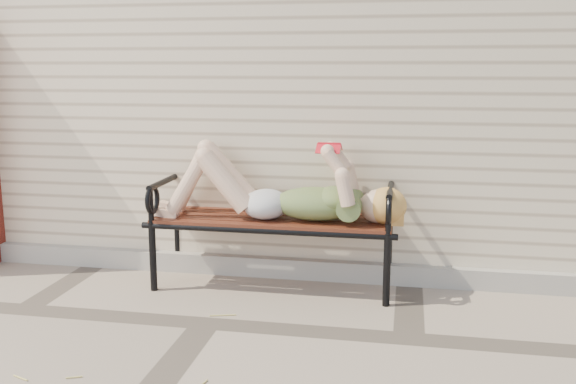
# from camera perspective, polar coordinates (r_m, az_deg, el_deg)

# --- Properties ---
(ground) EXTENTS (80.00, 80.00, 0.00)m
(ground) POSITION_cam_1_polar(r_m,az_deg,el_deg) (4.13, -7.29, -11.50)
(ground) COLOR gray
(ground) RESTS_ON ground
(house_wall) EXTENTS (8.00, 4.00, 3.00)m
(house_wall) POSITION_cam_1_polar(r_m,az_deg,el_deg) (6.73, 0.36, 10.44)
(house_wall) COLOR beige
(house_wall) RESTS_ON ground
(foundation_strip) EXTENTS (8.00, 0.10, 0.15)m
(foundation_strip) POSITION_cam_1_polar(r_m,az_deg,el_deg) (4.98, -3.87, -6.52)
(foundation_strip) COLOR gray
(foundation_strip) RESTS_ON ground
(garden_bench) EXTENTS (1.87, 0.74, 1.21)m
(garden_bench) POSITION_cam_1_polar(r_m,az_deg,el_deg) (4.68, -1.03, 0.01)
(garden_bench) COLOR black
(garden_bench) RESTS_ON ground
(reading_woman) EXTENTS (1.76, 0.40, 0.56)m
(reading_woman) POSITION_cam_1_polar(r_m,az_deg,el_deg) (4.53, -1.22, 0.15)
(reading_woman) COLOR #0A3148
(reading_woman) RESTS_ON ground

